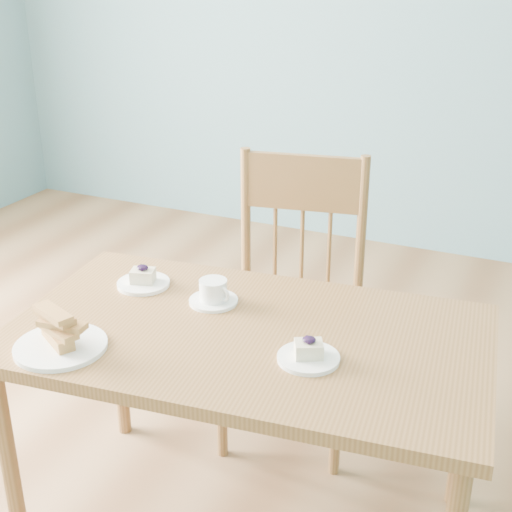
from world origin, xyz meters
TOP-DOWN VIEW (x-y plane):
  - room at (0.00, 0.00)m, footprint 5.01×5.01m
  - dining_table at (0.21, 0.13)m, footprint 1.32×0.85m
  - dining_chair at (0.13, 0.66)m, footprint 0.52×0.50m
  - cheesecake_plate_near at (0.41, 0.06)m, footprint 0.15×0.15m
  - cheesecake_plate_far at (-0.19, 0.25)m, footprint 0.16×0.16m
  - coffee_cup at (0.05, 0.24)m, footprint 0.14×0.14m
  - biscotti_plate at (-0.18, -0.14)m, footprint 0.23×0.23m

SIDE VIEW (x-z plane):
  - dining_chair at x=0.13m, z-range 0.01..0.99m
  - dining_table at x=0.21m, z-range 0.27..0.94m
  - cheesecake_plate_near at x=0.41m, z-range 0.65..0.72m
  - cheesecake_plate_far at x=-0.19m, z-range 0.65..0.72m
  - coffee_cup at x=0.05m, z-range 0.66..0.73m
  - biscotti_plate at x=-0.18m, z-range 0.65..0.76m
  - room at x=0.00m, z-range -0.01..2.71m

